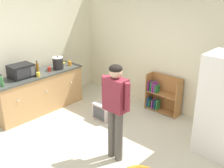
{
  "coord_description": "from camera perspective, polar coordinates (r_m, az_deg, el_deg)",
  "views": [
    {
      "loc": [
        2.96,
        -2.89,
        2.94
      ],
      "look_at": [
        -0.18,
        0.55,
        1.1
      ],
      "focal_mm": 44.9,
      "sensor_mm": 36.0,
      "label": 1
    }
  ],
  "objects": [
    {
      "name": "left_side_wall",
      "position": [
        6.89,
        -13.82,
        7.54
      ],
      "size": [
        0.06,
        2.99,
        2.7
      ],
      "primitive_type": "cube",
      "color": "#EAE6C7",
      "rests_on": "ground"
    },
    {
      "name": "yellow_cup",
      "position": [
        6.16,
        -14.78,
        1.89
      ],
      "size": [
        0.08,
        0.08,
        0.09
      ],
      "primitive_type": "cylinder",
      "color": "yellow",
      "rests_on": "kitchen_counter"
    },
    {
      "name": "orange_cup",
      "position": [
        6.8,
        -8.59,
        4.2
      ],
      "size": [
        0.08,
        0.08,
        0.09
      ],
      "primitive_type": "cylinder",
      "color": "orange",
      "rests_on": "kitchen_counter"
    },
    {
      "name": "standing_person",
      "position": [
        4.46,
        0.71,
        -4.15
      ],
      "size": [
        0.57,
        0.22,
        1.67
      ],
      "color": "#564F4A",
      "rests_on": "ground"
    },
    {
      "name": "bookshelf",
      "position": [
        6.44,
        10.16,
        -2.33
      ],
      "size": [
        0.8,
        0.28,
        0.85
      ],
      "color": "#AE7340",
      "rests_on": "ground"
    },
    {
      "name": "crock_pot",
      "position": [
        6.55,
        -10.94,
        4.22
      ],
      "size": [
        0.25,
        0.25,
        0.31
      ],
      "color": "black",
      "rests_on": "kitchen_counter"
    },
    {
      "name": "pet_carrier",
      "position": [
        6.15,
        -0.95,
        -5.19
      ],
      "size": [
        0.42,
        0.55,
        0.36
      ],
      "color": "beige",
      "rests_on": "ground"
    },
    {
      "name": "ground_plane",
      "position": [
        5.08,
        -2.72,
        -13.89
      ],
      "size": [
        12.0,
        12.0,
        0.0
      ],
      "primitive_type": "plane",
      "color": "beige",
      "rests_on": "ground"
    },
    {
      "name": "kitchen_counter",
      "position": [
        6.56,
        -14.66,
        -1.54
      ],
      "size": [
        0.65,
        2.1,
        0.9
      ],
      "color": "tan",
      "rests_on": "ground"
    },
    {
      "name": "red_cup",
      "position": [
        6.46,
        -12.67,
        2.99
      ],
      "size": [
        0.08,
        0.08,
        0.09
      ],
      "primitive_type": "cylinder",
      "color": "red",
      "rests_on": "kitchen_counter"
    },
    {
      "name": "back_wall",
      "position": [
        6.21,
        12.51,
        6.16
      ],
      "size": [
        5.2,
        0.06,
        2.7
      ],
      "primitive_type": "cube",
      "color": "#ECE5C7",
      "rests_on": "ground"
    },
    {
      "name": "green_glass_bottle",
      "position": [
        5.82,
        -21.54,
        0.46
      ],
      "size": [
        0.07,
        0.07,
        0.25
      ],
      "color": "#33753D",
      "rests_on": "kitchen_counter"
    },
    {
      "name": "microwave",
      "position": [
        6.19,
        -18.03,
        2.53
      ],
      "size": [
        0.37,
        0.48,
        0.28
      ],
      "color": "black",
      "rests_on": "kitchen_counter"
    },
    {
      "name": "banana_bunch",
      "position": [
        6.9,
        -9.96,
        4.21
      ],
      "size": [
        0.15,
        0.16,
        0.04
      ],
      "color": "yellow",
      "rests_on": "kitchen_counter"
    },
    {
      "name": "amber_bottle",
      "position": [
        6.49,
        -14.98,
        3.35
      ],
      "size": [
        0.07,
        0.07,
        0.25
      ],
      "color": "#9E661E",
      "rests_on": "kitchen_counter"
    },
    {
      "name": "refrigerator",
      "position": [
        5.04,
        21.82,
        -4.18
      ],
      "size": [
        0.73,
        0.68,
        1.78
      ],
      "color": "white",
      "rests_on": "ground"
    }
  ]
}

